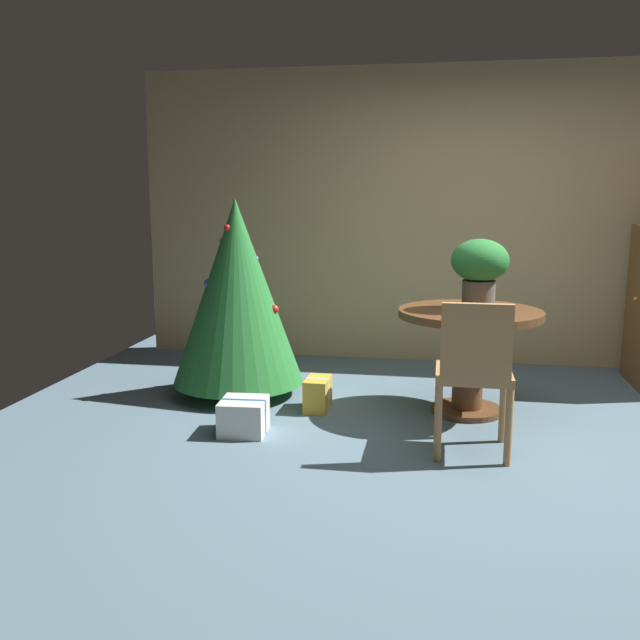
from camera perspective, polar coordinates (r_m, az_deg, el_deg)
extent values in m
plane|color=slate|center=(4.39, 13.06, -10.01)|extent=(6.60, 6.60, 0.00)
cube|color=tan|center=(6.32, 12.54, 8.25)|extent=(6.00, 0.10, 2.60)
cylinder|color=brown|center=(4.98, 11.93, -7.22)|extent=(0.49, 0.49, 0.04)
cylinder|color=brown|center=(4.89, 12.08, -3.45)|extent=(0.21, 0.21, 0.64)
cylinder|color=brown|center=(4.82, 12.23, 0.52)|extent=(0.98, 0.98, 0.05)
cylinder|color=#665B51|center=(4.83, 12.88, 2.01)|extent=(0.22, 0.22, 0.20)
ellipsoid|color=#287533|center=(4.80, 12.99, 4.79)|extent=(0.39, 0.39, 0.29)
sphere|color=#E5A8B2|center=(4.90, 14.15, 4.94)|extent=(0.08, 0.08, 0.08)
sphere|color=#E5A8B2|center=(4.88, 14.27, 5.31)|extent=(0.07, 0.07, 0.07)
sphere|color=#E5A8B2|center=(4.67, 12.83, 4.77)|extent=(0.09, 0.09, 0.09)
cylinder|color=#B27F4C|center=(4.39, 9.70, -6.77)|extent=(0.04, 0.04, 0.45)
cylinder|color=#B27F4C|center=(4.41, 14.78, -6.90)|extent=(0.04, 0.04, 0.45)
cylinder|color=#B27F4C|center=(4.03, 9.66, -8.37)|extent=(0.04, 0.04, 0.45)
cylinder|color=#B27F4C|center=(4.05, 15.22, -8.50)|extent=(0.04, 0.04, 0.45)
cube|color=#B27F4C|center=(4.14, 12.48, -4.33)|extent=(0.43, 0.43, 0.05)
cube|color=#B27F4C|center=(3.91, 12.72, -1.70)|extent=(0.39, 0.05, 0.42)
cylinder|color=brown|center=(5.34, -6.66, -5.53)|extent=(0.10, 0.10, 0.10)
cone|color=#287533|center=(5.19, -6.83, 2.30)|extent=(0.98, 0.98, 1.37)
sphere|color=silver|center=(5.51, -8.90, -0.17)|extent=(0.05, 0.05, 0.05)
sphere|color=gold|center=(5.18, -8.09, 6.47)|extent=(0.04, 0.04, 0.04)
sphere|color=red|center=(5.12, -3.77, 0.90)|extent=(0.07, 0.07, 0.07)
sphere|color=#2D51A8|center=(5.16, -9.13, 2.99)|extent=(0.07, 0.07, 0.07)
sphere|color=#2D51A8|center=(5.22, -5.29, 5.03)|extent=(0.04, 0.04, 0.04)
sphere|color=#2D51A8|center=(5.24, -6.77, 6.97)|extent=(0.07, 0.07, 0.07)
sphere|color=red|center=(5.11, -7.59, 7.49)|extent=(0.06, 0.06, 0.06)
cube|color=silver|center=(4.48, -6.29, -7.87)|extent=(0.30, 0.32, 0.22)
cube|color=#1E569E|center=(4.48, -6.29, -7.87)|extent=(0.29, 0.05, 0.22)
cube|color=gold|center=(4.92, -0.19, -6.09)|extent=(0.17, 0.28, 0.23)
cube|color=silver|center=(4.92, -0.19, -6.09)|extent=(0.16, 0.03, 0.23)
sphere|color=#B29338|center=(5.97, 24.48, 1.59)|extent=(0.04, 0.04, 0.04)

